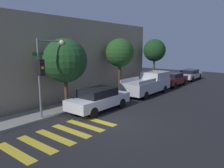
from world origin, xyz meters
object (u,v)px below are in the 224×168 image
object	(u,v)px
tree_far_end	(154,50)
traffic_light_pole	(46,64)
sedan_middle	(172,79)
tree_near_corner	(65,61)
pickup_truck	(149,83)
tree_midblock	(120,53)
sedan_near_corner	(99,99)
sedan_far_end	(190,74)

from	to	relation	value
tree_far_end	traffic_light_pole	bearing A→B (deg)	-177.27
sedan_middle	tree_near_corner	size ratio (longest dim) A/B	0.90
pickup_truck	tree_midblock	distance (m)	3.73
sedan_near_corner	tree_near_corner	bearing A→B (deg)	119.30
pickup_truck	tree_far_end	xyz separation A→B (m)	(4.67, 1.95, 2.84)
tree_near_corner	sedan_near_corner	bearing A→B (deg)	-60.70
sedan_middle	tree_far_end	world-z (taller)	tree_far_end
pickup_truck	sedan_middle	world-z (taller)	pickup_truck
traffic_light_pole	tree_far_end	size ratio (longest dim) A/B	0.93
tree_near_corner	sedan_middle	bearing A→B (deg)	-8.55
sedan_middle	traffic_light_pole	bearing A→B (deg)	175.16
sedan_middle	tree_far_end	distance (m)	3.66
sedan_far_end	tree_far_end	distance (m)	7.05
tree_midblock	pickup_truck	bearing A→B (deg)	-48.94
pickup_truck	tree_far_end	world-z (taller)	tree_far_end
traffic_light_pole	tree_near_corner	bearing A→B (deg)	19.23
tree_midblock	tree_far_end	world-z (taller)	tree_far_end
tree_midblock	sedan_far_end	bearing A→B (deg)	-8.94
traffic_light_pole	sedan_middle	size ratio (longest dim) A/B	1.09
pickup_truck	tree_midblock	size ratio (longest dim) A/B	1.14
tree_near_corner	pickup_truck	bearing A→B (deg)	-14.15
pickup_truck	tree_midblock	bearing A→B (deg)	131.06
traffic_light_pole	sedan_middle	distance (m)	15.21
traffic_light_pole	tree_far_end	xyz separation A→B (m)	(14.38, 0.69, 0.59)
pickup_truck	tree_near_corner	distance (m)	8.32
sedan_near_corner	tree_far_end	world-z (taller)	tree_far_end
sedan_near_corner	tree_far_end	xyz separation A→B (m)	(11.31, 1.95, 3.01)
pickup_truck	sedan_middle	xyz separation A→B (m)	(5.24, -0.00, -0.20)
sedan_middle	pickup_truck	bearing A→B (deg)	180.00
pickup_truck	tree_near_corner	bearing A→B (deg)	165.85
pickup_truck	sedan_far_end	size ratio (longest dim) A/B	1.19
traffic_light_pole	tree_midblock	bearing A→B (deg)	4.90
tree_near_corner	tree_far_end	bearing A→B (deg)	-0.00
traffic_light_pole	sedan_near_corner	world-z (taller)	traffic_light_pole
sedan_middle	tree_far_end	size ratio (longest dim) A/B	0.85
pickup_truck	sedan_far_end	distance (m)	10.71
traffic_light_pole	sedan_near_corner	bearing A→B (deg)	-22.44
traffic_light_pole	tree_midblock	distance (m)	8.05
sedan_near_corner	sedan_far_end	xyz separation A→B (m)	(17.36, 0.00, -0.07)
sedan_middle	tree_midblock	distance (m)	7.77
tree_midblock	tree_near_corner	bearing A→B (deg)	180.00
pickup_truck	tree_midblock	xyz separation A→B (m)	(-1.70, 1.95, 2.69)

